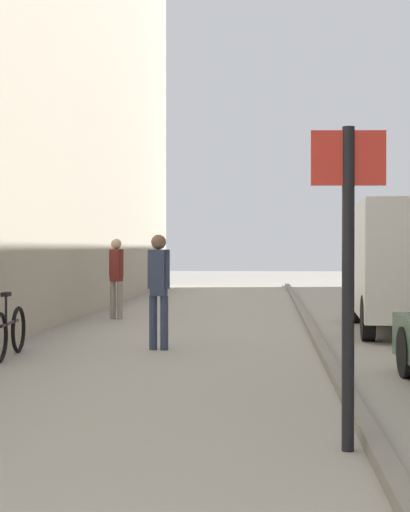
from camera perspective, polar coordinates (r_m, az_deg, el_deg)
name	(u,v)px	position (r m, az deg, el deg)	size (l,w,h in m)	color
ground_plane	(224,344)	(13.21, 1.42, -6.46)	(80.00, 80.00, 0.00)	gray
kerb_strip	(318,341)	(13.22, 8.31, -6.21)	(0.16, 40.00, 0.12)	slate
pedestrian_main_foreground	(159,283)	(12.35, -3.43, -2.02)	(0.36, 0.24, 1.84)	#2D3851
pedestrian_mid_block	(116,273)	(17.76, -6.54, -1.22)	(0.35, 0.27, 1.83)	gray
delivery_van	(407,264)	(15.47, 14.62, -0.54)	(2.16, 4.94, 2.48)	silver
street_sign_post	(348,259)	(6.31, 10.48, -0.18)	(0.60, 0.10, 2.60)	black
bicycle_leaning	(9,332)	(11.88, -14.19, -5.43)	(0.18, 1.77, 0.98)	black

